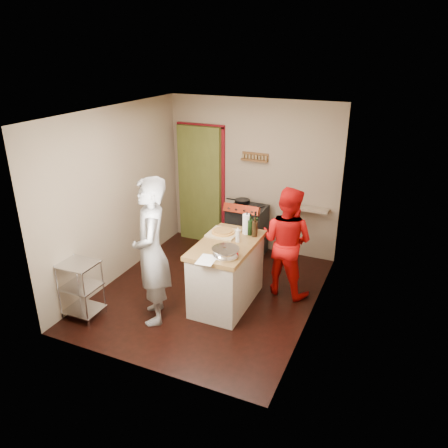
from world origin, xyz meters
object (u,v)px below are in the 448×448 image
at_px(stove, 247,230).
at_px(wire_shelving, 81,287).
at_px(island, 227,272).
at_px(person_red, 287,241).
at_px(person_stripe, 151,252).

height_order(stove, wire_shelving, stove).
bearing_deg(island, person_red, 43.79).
relative_size(stove, person_stripe, 0.52).
xyz_separation_m(island, person_red, (0.65, 0.62, 0.31)).
distance_m(stove, person_red, 1.38).
bearing_deg(wire_shelving, island, 33.30).
bearing_deg(stove, person_red, -44.32).
height_order(wire_shelving, island, island).
bearing_deg(stove, wire_shelving, -116.85).
bearing_deg(person_red, wire_shelving, 48.36).
distance_m(stove, wire_shelving, 2.94).
bearing_deg(wire_shelving, person_red, 36.62).
distance_m(island, person_stripe, 1.13).
xyz_separation_m(wire_shelving, person_red, (2.28, 1.69, 0.36)).
distance_m(stove, island, 1.58).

